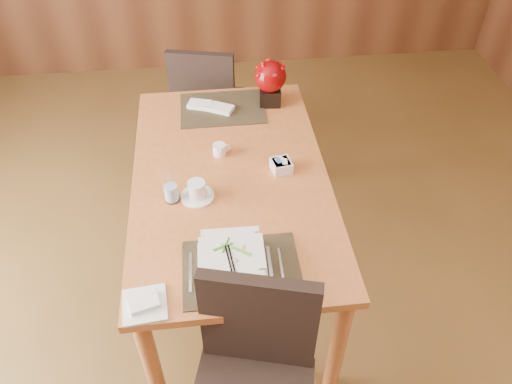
{
  "coord_description": "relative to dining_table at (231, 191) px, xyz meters",
  "views": [
    {
      "loc": [
        -0.08,
        -1.13,
        2.28
      ],
      "look_at": [
        0.09,
        0.35,
        0.87
      ],
      "focal_mm": 35.0,
      "sensor_mm": 36.0,
      "label": 1
    }
  ],
  "objects": [
    {
      "name": "dining_table",
      "position": [
        0.0,
        0.0,
        0.0
      ],
      "size": [
        0.9,
        1.5,
        0.75
      ],
      "color": "#C06B35",
      "rests_on": "ground"
    },
    {
      "name": "far_chair",
      "position": [
        -0.08,
        1.02,
        -0.15
      ],
      "size": [
        0.5,
        0.5,
        0.9
      ],
      "rotation": [
        0.0,
        0.0,
        2.91
      ],
      "color": "black",
      "rests_on": "ground"
    },
    {
      "name": "placemat_near",
      "position": [
        0.0,
        -0.55,
        0.1
      ],
      "size": [
        0.45,
        0.33,
        0.01
      ],
      "primitive_type": "cube",
      "color": "black",
      "rests_on": "dining_table"
    },
    {
      "name": "water_glass",
      "position": [
        -0.27,
        -0.13,
        0.17
      ],
      "size": [
        0.09,
        0.09,
        0.15
      ],
      "primitive_type": "cylinder",
      "rotation": [
        0.0,
        0.0,
        0.37
      ],
      "color": "white",
      "rests_on": "dining_table"
    },
    {
      "name": "berry_decor",
      "position": [
        0.26,
        0.58,
        0.24
      ],
      "size": [
        0.17,
        0.17,
        0.25
      ],
      "rotation": [
        0.0,
        0.0,
        -0.08
      ],
      "color": "black",
      "rests_on": "dining_table"
    },
    {
      "name": "placemat_far",
      "position": [
        0.0,
        0.55,
        0.1
      ],
      "size": [
        0.45,
        0.33,
        0.01
      ],
      "primitive_type": "cube",
      "color": "black",
      "rests_on": "dining_table"
    },
    {
      "name": "soup_setting",
      "position": [
        -0.03,
        -0.55,
        0.15
      ],
      "size": [
        0.27,
        0.27,
        0.11
      ],
      "rotation": [
        0.0,
        0.0,
        -0.02
      ],
      "color": "white",
      "rests_on": "dining_table"
    },
    {
      "name": "near_chair",
      "position": [
        0.01,
        -0.87,
        -0.11
      ],
      "size": [
        0.54,
        0.55,
        0.96
      ],
      "rotation": [
        0.0,
        0.0,
        -0.26
      ],
      "color": "black",
      "rests_on": "ground"
    },
    {
      "name": "creamer_jug",
      "position": [
        -0.04,
        0.16,
        0.13
      ],
      "size": [
        0.09,
        0.09,
        0.06
      ],
      "primitive_type": null,
      "rotation": [
        0.0,
        0.0,
        0.21
      ],
      "color": "white",
      "rests_on": "dining_table"
    },
    {
      "name": "ground",
      "position": [
        0.0,
        -0.6,
        -0.65
      ],
      "size": [
        6.0,
        6.0,
        0.0
      ],
      "primitive_type": "plane",
      "color": "brown",
      "rests_on": "ground"
    },
    {
      "name": "bread_plate",
      "position": [
        -0.36,
        -0.67,
        0.1
      ],
      "size": [
        0.17,
        0.17,
        0.01
      ],
      "primitive_type": "cube",
      "rotation": [
        0.0,
        0.0,
        0.09
      ],
      "color": "white",
      "rests_on": "dining_table"
    },
    {
      "name": "coffee_cup",
      "position": [
        -0.15,
        -0.13,
        0.13
      ],
      "size": [
        0.15,
        0.15,
        0.08
      ],
      "rotation": [
        0.0,
        0.0,
        -0.43
      ],
      "color": "white",
      "rests_on": "dining_table"
    },
    {
      "name": "sugar_caddy",
      "position": [
        0.24,
        0.01,
        0.12
      ],
      "size": [
        0.1,
        0.1,
        0.05
      ],
      "primitive_type": "cube",
      "rotation": [
        0.0,
        0.0,
        0.19
      ],
      "color": "white",
      "rests_on": "dining_table"
    },
    {
      "name": "napkins_far",
      "position": [
        -0.06,
        0.55,
        0.11
      ],
      "size": [
        0.26,
        0.18,
        0.02
      ],
      "primitive_type": null,
      "rotation": [
        0.0,
        0.0,
        -0.42
      ],
      "color": "white",
      "rests_on": "dining_table"
    }
  ]
}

